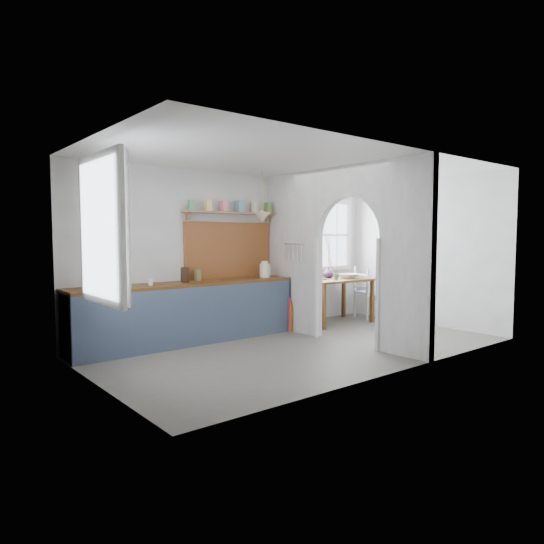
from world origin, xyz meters
TOP-DOWN VIEW (x-y plane):
  - floor at (0.00, 0.00)m, footprint 5.80×3.20m
  - ceiling at (0.00, 0.00)m, footprint 5.80×3.20m
  - walls at (0.00, 0.00)m, footprint 5.81×3.21m
  - partition at (0.70, 0.06)m, footprint 0.12×3.20m
  - kitchen_window at (-2.87, 0.00)m, footprint 0.10×1.16m
  - nook_window at (1.80, 1.56)m, footprint 1.76×0.10m
  - counter at (-1.13, 1.33)m, footprint 3.50×0.60m
  - sink at (-2.43, 1.30)m, footprint 0.40×0.40m
  - backsplash at (-0.20, 1.58)m, footprint 1.65×0.03m
  - shelf at (-0.20, 1.49)m, footprint 1.75×0.20m
  - pendant_lamp at (0.15, 1.15)m, footprint 0.26×0.26m
  - utensil_rail at (0.61, 0.90)m, footprint 0.02×0.50m
  - dining_table at (1.76, 1.09)m, footprint 1.35×0.94m
  - chair_left at (0.91, 1.16)m, footprint 0.42×0.42m
  - chair_right at (2.68, 1.03)m, footprint 0.55×0.55m
  - kettle at (0.29, 1.27)m, footprint 0.27×0.25m
  - mug_a at (-1.75, 1.22)m, footprint 0.11×0.11m
  - mug_b at (-2.07, 1.34)m, footprint 0.17×0.17m
  - knife_block at (-1.15, 1.35)m, footprint 0.14×0.16m
  - jar at (-0.87, 1.44)m, footprint 0.13×0.13m
  - towel_magenta at (0.58, 0.98)m, footprint 0.02×0.03m
  - towel_orange at (0.58, 0.95)m, footprint 0.02×0.03m
  - bowl at (2.03, 0.99)m, footprint 0.38×0.38m
  - table_cup at (1.68, 0.97)m, footprint 0.13×0.13m
  - plate at (1.41, 1.08)m, footprint 0.26×0.26m
  - vase at (1.79, 1.28)m, footprint 0.25×0.25m

SIDE VIEW (x-z plane):
  - floor at x=0.00m, z-range -0.01..0.01m
  - towel_orange at x=0.58m, z-range -0.01..0.51m
  - towel_magenta at x=0.58m, z-range -0.02..0.57m
  - dining_table at x=1.76m, z-range 0.00..0.81m
  - chair_left at x=0.91m, z-range 0.00..0.91m
  - counter at x=-1.13m, z-range 0.01..0.91m
  - chair_right at x=2.68m, z-range 0.00..0.99m
  - plate at x=1.41m, z-range 0.81..0.82m
  - bowl at x=2.03m, z-range 0.81..0.89m
  - table_cup at x=1.68m, z-range 0.81..0.90m
  - sink at x=-2.43m, z-range 0.88..0.90m
  - vase at x=1.79m, z-range 0.81..1.01m
  - mug_a at x=-1.75m, z-range 0.90..0.99m
  - mug_b at x=-2.07m, z-range 0.90..1.01m
  - jar at x=-0.87m, z-range 0.90..1.08m
  - knife_block at x=-1.15m, z-range 0.90..1.12m
  - kettle at x=0.29m, z-range 0.90..1.17m
  - walls at x=0.00m, z-range 0.00..2.60m
  - backsplash at x=-0.20m, z-range 0.90..1.80m
  - utensil_rail at x=0.61m, z-range 1.44..1.46m
  - partition at x=0.70m, z-range 0.15..2.75m
  - nook_window at x=1.80m, z-range 0.95..2.25m
  - kitchen_window at x=-2.87m, z-range 0.90..2.40m
  - pendant_lamp at x=0.15m, z-range 1.80..1.96m
  - shelf at x=-0.20m, z-range 1.89..2.10m
  - ceiling at x=0.00m, z-range 2.60..2.60m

